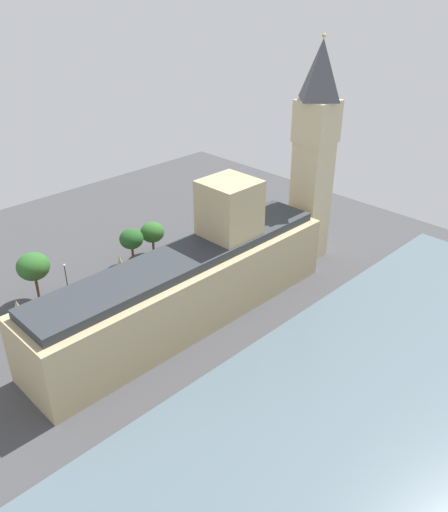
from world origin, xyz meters
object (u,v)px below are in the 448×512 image
at_px(parliament_building, 193,280).
at_px(plane_tree_far_end, 152,232).
at_px(plane_tree_under_trees, 131,239).
at_px(street_lamp_leading, 65,273).
at_px(pedestrian_opposite_hall, 167,292).
at_px(clock_tower, 314,151).
at_px(car_black_kerbside, 206,248).
at_px(double_decker_bus_near_tower, 178,260).
at_px(car_white_corner, 130,282).
at_px(plane_tree_by_river_gate, 33,267).
at_px(double_decker_bus_midblock, 51,309).
at_px(car_blue_trailing, 105,295).

height_order(parliament_building, plane_tree_far_end, parliament_building).
bearing_deg(plane_tree_under_trees, plane_tree_far_end, -85.16).
relative_size(parliament_building, street_lamp_leading, 9.58).
bearing_deg(plane_tree_under_trees, pedestrian_opposite_hall, 169.46).
height_order(clock_tower, car_black_kerbside, clock_tower).
bearing_deg(double_decker_bus_near_tower, car_black_kerbside, -77.56).
height_order(car_white_corner, plane_tree_far_end, plane_tree_far_end).
bearing_deg(street_lamp_leading, car_black_kerbside, -101.96).
bearing_deg(plane_tree_by_river_gate, plane_tree_far_end, -92.32).
relative_size(car_black_kerbside, plane_tree_by_river_gate, 0.43).
bearing_deg(plane_tree_under_trees, double_decker_bus_near_tower, -151.67).
bearing_deg(plane_tree_by_river_gate, street_lamp_leading, -109.22).
distance_m(car_white_corner, plane_tree_far_end, 15.54).
bearing_deg(parliament_building, plane_tree_far_end, -21.56).
bearing_deg(clock_tower, street_lamp_leading, 63.04).
height_order(double_decker_bus_near_tower, pedestrian_opposite_hall, double_decker_bus_near_tower).
relative_size(clock_tower, street_lamp_leading, 7.27).
bearing_deg(parliament_building, plane_tree_by_river_gate, 35.02).
xyz_separation_m(double_decker_bus_midblock, street_lamp_leading, (6.93, -7.32, 1.95)).
xyz_separation_m(double_decker_bus_near_tower, pedestrian_opposite_hall, (-5.96, 8.11, -1.90)).
relative_size(double_decker_bus_midblock, pedestrian_opposite_hall, 6.46).
relative_size(clock_tower, double_decker_bus_near_tower, 4.57).
bearing_deg(street_lamp_leading, plane_tree_under_trees, -89.18).
xyz_separation_m(car_white_corner, plane_tree_by_river_gate, (9.08, 15.98, 6.57)).
bearing_deg(car_black_kerbside, plane_tree_under_trees, -114.94).
xyz_separation_m(clock_tower, car_black_kerbside, (17.60, 15.52, -23.94)).
height_order(double_decker_bus_midblock, pedestrian_opposite_hall, double_decker_bus_midblock).
xyz_separation_m(parliament_building, street_lamp_leading, (24.50, 13.00, -3.18)).
height_order(car_black_kerbside, car_white_corner, same).
xyz_separation_m(double_decker_bus_midblock, pedestrian_opposite_hall, (-8.44, -21.18, -1.90)).
height_order(double_decker_bus_near_tower, car_blue_trailing, double_decker_bus_near_tower).
relative_size(plane_tree_far_end, street_lamp_leading, 1.20).
relative_size(double_decker_bus_near_tower, plane_tree_far_end, 1.32).
height_order(clock_tower, plane_tree_by_river_gate, clock_tower).
distance_m(double_decker_bus_midblock, plane_tree_under_trees, 25.39).
bearing_deg(clock_tower, parliament_building, 89.96).
relative_size(parliament_building, car_white_corner, 13.82).
bearing_deg(clock_tower, plane_tree_by_river_gate, 63.79).
xyz_separation_m(clock_tower, car_white_corner, (17.37, 37.74, -23.94)).
bearing_deg(street_lamp_leading, parliament_building, -152.05).
height_order(clock_tower, double_decker_bus_near_tower, clock_tower).
bearing_deg(clock_tower, car_blue_trailing, 69.03).
distance_m(car_blue_trailing, pedestrian_opposite_hall, 12.64).
bearing_deg(car_white_corner, plane_tree_under_trees, 139.29).
xyz_separation_m(car_white_corner, pedestrian_opposite_hall, (-8.21, -3.39, -0.15)).
height_order(pedestrian_opposite_hall, plane_tree_far_end, plane_tree_far_end).
bearing_deg(pedestrian_opposite_hall, double_decker_bus_midblock, -53.79).
bearing_deg(double_decker_bus_midblock, clock_tower, 74.98).
distance_m(car_blue_trailing, double_decker_bus_midblock, 11.40).
height_order(parliament_building, pedestrian_opposite_hall, parliament_building).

